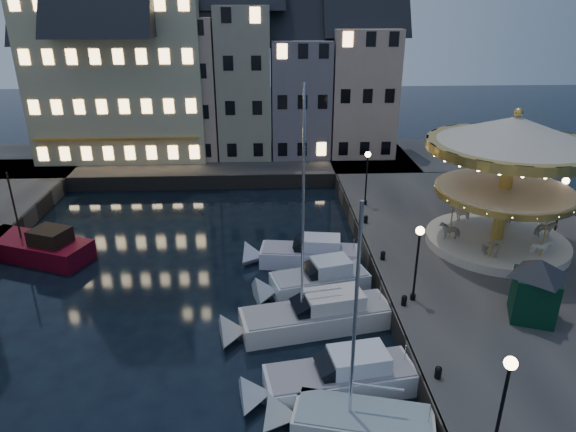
{
  "coord_description": "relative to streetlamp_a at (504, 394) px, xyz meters",
  "views": [
    {
      "loc": [
        -0.4,
        -21.66,
        15.78
      ],
      "look_at": [
        1.0,
        8.0,
        3.2
      ],
      "focal_mm": 32.0,
      "sensor_mm": 36.0,
      "label": 1
    }
  ],
  "objects": [
    {
      "name": "bollard_c",
      "position": [
        -0.6,
        14.5,
        -2.41
      ],
      "size": [
        0.3,
        0.3,
        0.57
      ],
      "color": "black",
      "rests_on": "quay_east"
    },
    {
      "name": "townhouse_na",
      "position": [
        -26.7,
        39.0,
        3.76
      ],
      "size": [
        5.5,
        8.0,
        12.8
      ],
      "color": "gray",
      "rests_on": "quay_north"
    },
    {
      "name": "hotel_corner",
      "position": [
        -21.2,
        39.0,
        5.76
      ],
      "size": [
        17.6,
        9.0,
        16.8
      ],
      "color": "#C0BA91",
      "rests_on": "quay_north"
    },
    {
      "name": "quay_east",
      "position": [
        6.8,
        15.0,
        -3.37
      ],
      "size": [
        16.0,
        56.0,
        1.3
      ],
      "primitive_type": "cube",
      "color": "#474442",
      "rests_on": "ground"
    },
    {
      "name": "quaywall_e",
      "position": [
        -1.2,
        15.0,
        -3.37
      ],
      "size": [
        0.15,
        44.0,
        1.3
      ],
      "primitive_type": "cube",
      "color": "#47423A",
      "rests_on": "ground"
    },
    {
      "name": "quaywall_n",
      "position": [
        -13.2,
        31.0,
        -3.37
      ],
      "size": [
        48.0,
        0.15,
        1.3
      ],
      "primitive_type": "cube",
      "color": "#47423A",
      "rests_on": "ground"
    },
    {
      "name": "bollard_b",
      "position": [
        -0.6,
        9.5,
        -2.41
      ],
      "size": [
        0.3,
        0.3,
        0.57
      ],
      "color": "black",
      "rests_on": "quay_east"
    },
    {
      "name": "streetlamp_a",
      "position": [
        0.0,
        0.0,
        0.0
      ],
      "size": [
        0.44,
        0.44,
        4.17
      ],
      "color": "black",
      "rests_on": "quay_east"
    },
    {
      "name": "motorboat_e",
      "position": [
        -5.27,
        16.57,
        -3.38
      ],
      "size": [
        7.35,
        2.97,
        2.15
      ],
      "color": "silver",
      "rests_on": "ground"
    },
    {
      "name": "red_fishing_boat",
      "position": [
        -22.68,
        18.29,
        -3.32
      ],
      "size": [
        8.08,
        5.32,
        5.99
      ],
      "color": "#630617",
      "rests_on": "ground"
    },
    {
      "name": "ticket_kiosk",
      "position": [
        5.31,
        8.09,
        -0.55
      ],
      "size": [
        3.12,
        3.12,
        3.65
      ],
      "color": "black",
      "rests_on": "quay_east"
    },
    {
      "name": "townhouse_ne",
      "position": [
        -4.0,
        39.0,
        3.76
      ],
      "size": [
        6.16,
        8.0,
        12.8
      ],
      "color": "slate",
      "rests_on": "quay_north"
    },
    {
      "name": "motorboat_a",
      "position": [
        -4.55,
        2.47,
        -3.48
      ],
      "size": [
        6.5,
        3.4,
        10.7
      ],
      "color": "silver",
      "rests_on": "ground"
    },
    {
      "name": "motorboat_c",
      "position": [
        -5.48,
        9.52,
        -3.34
      ],
      "size": [
        8.87,
        3.86,
        11.74
      ],
      "color": "silver",
      "rests_on": "ground"
    },
    {
      "name": "streetlamp_d",
      "position": [
        11.3,
        17.0,
        0.0
      ],
      "size": [
        0.44,
        0.44,
        4.17
      ],
      "color": "black",
      "rests_on": "quay_east"
    },
    {
      "name": "motorboat_b",
      "position": [
        -4.93,
        4.8,
        -3.38
      ],
      "size": [
        7.62,
        3.23,
        2.15
      ],
      "color": "silver",
      "rests_on": "ground"
    },
    {
      "name": "streetlamp_c",
      "position": [
        0.0,
        23.5,
        0.0
      ],
      "size": [
        0.44,
        0.44,
        4.17
      ],
      "color": "black",
      "rests_on": "quay_east"
    },
    {
      "name": "townhouse_nf",
      "position": [
        2.05,
        39.0,
        4.26
      ],
      "size": [
        6.82,
        8.0,
        13.8
      ],
      "color": "tan",
      "rests_on": "quay_north"
    },
    {
      "name": "quay_north",
      "position": [
        -15.2,
        37.0,
        -3.37
      ],
      "size": [
        44.0,
        12.0,
        1.3
      ],
      "primitive_type": "cube",
      "color": "#474442",
      "rests_on": "ground"
    },
    {
      "name": "bollard_d",
      "position": [
        -0.6,
        20.0,
        -2.41
      ],
      "size": [
        0.3,
        0.3,
        0.57
      ],
      "color": "black",
      "rests_on": "quay_east"
    },
    {
      "name": "townhouse_nd",
      "position": [
        -9.45,
        39.0,
        5.26
      ],
      "size": [
        5.5,
        8.0,
        15.8
      ],
      "color": "gray",
      "rests_on": "quay_north"
    },
    {
      "name": "bollard_a",
      "position": [
        -0.6,
        4.0,
        -2.41
      ],
      "size": [
        0.3,
        0.3,
        0.57
      ],
      "color": "black",
      "rests_on": "quay_east"
    },
    {
      "name": "motorboat_d",
      "position": [
        -4.94,
        13.14,
        -3.38
      ],
      "size": [
        6.71,
        3.58,
        2.15
      ],
      "color": "silver",
      "rests_on": "ground"
    },
    {
      "name": "ground",
      "position": [
        -7.2,
        9.0,
        -4.02
      ],
      "size": [
        160.0,
        160.0,
        0.0
      ],
      "primitive_type": "plane",
      "color": "black",
      "rests_on": "ground"
    },
    {
      "name": "townhouse_nb",
      "position": [
        -21.25,
        39.0,
        4.26
      ],
      "size": [
        6.16,
        8.0,
        13.8
      ],
      "color": "slate",
      "rests_on": "quay_north"
    },
    {
      "name": "townhouse_nc",
      "position": [
        -15.2,
        39.0,
        4.76
      ],
      "size": [
        6.82,
        8.0,
        14.8
      ],
      "color": "tan",
      "rests_on": "quay_north"
    },
    {
      "name": "carousel",
      "position": [
        7.04,
        16.11,
        3.04
      ],
      "size": [
        10.0,
        10.0,
        8.75
      ],
      "color": "beige",
      "rests_on": "quay_east"
    },
    {
      "name": "streetlamp_b",
      "position": [
        0.0,
        10.0,
        0.0
      ],
      "size": [
        0.44,
        0.44,
        4.17
      ],
      "color": "black",
      "rests_on": "quay_east"
    }
  ]
}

